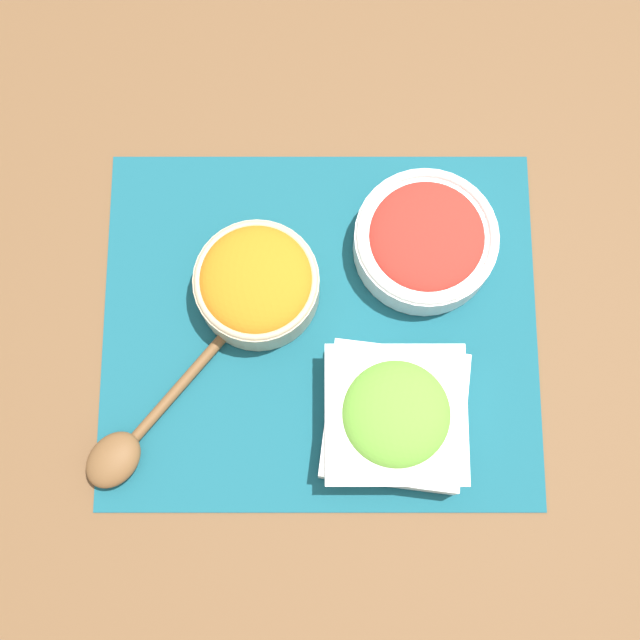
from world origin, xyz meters
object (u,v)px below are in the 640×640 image
(wooden_spoon, at_px, (127,445))
(tomato_bowl, at_px, (425,240))
(carrot_bowl, at_px, (257,283))
(lettuce_bowl, at_px, (395,416))

(wooden_spoon, bearing_deg, tomato_bowl, 34.71)
(carrot_bowl, distance_m, tomato_bowl, 0.20)
(carrot_bowl, distance_m, wooden_spoon, 0.23)
(wooden_spoon, bearing_deg, lettuce_bowl, 5.82)
(lettuce_bowl, xyz_separation_m, tomato_bowl, (0.04, 0.20, -0.00))
(carrot_bowl, relative_size, wooden_spoon, 0.73)
(tomato_bowl, relative_size, wooden_spoon, 0.85)
(tomato_bowl, bearing_deg, carrot_bowl, -164.55)
(carrot_bowl, bearing_deg, lettuce_bowl, -44.18)
(carrot_bowl, bearing_deg, tomato_bowl, 15.45)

